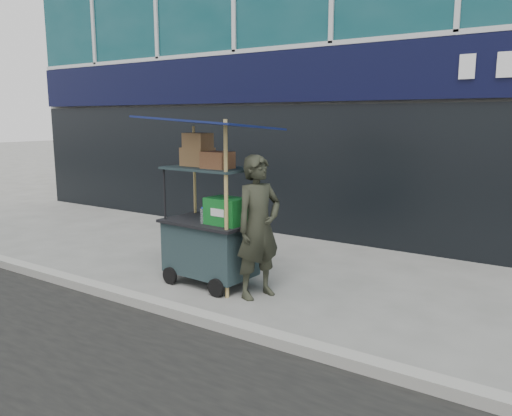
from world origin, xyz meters
The scene contains 4 objects.
ground centered at (0.00, 0.00, 0.00)m, with size 80.00×80.00×0.00m, color #63635F.
curb centered at (0.00, -0.20, 0.06)m, with size 80.00×0.18×0.12m, color gray.
vendor_cart centered at (-0.24, 0.90, 0.77)m, with size 1.68×1.23×2.20m.
vendor_man centered at (0.55, 0.85, 0.87)m, with size 0.64×0.42×1.74m, color #282A1F.
Camera 1 is at (3.77, -4.07, 2.17)m, focal length 35.00 mm.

